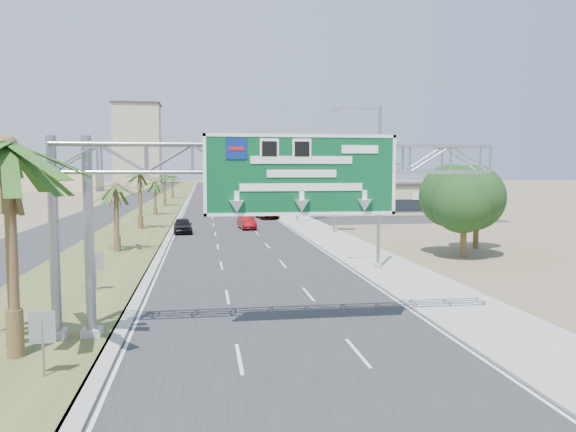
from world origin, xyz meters
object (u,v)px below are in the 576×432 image
at_px(palm_near, 7,146).
at_px(pole_sign_red_far, 284,169).
at_px(car_mid_lane, 247,222).
at_px(signal_mast, 259,179).
at_px(car_far, 217,200).
at_px(pole_sign_red_near, 334,161).
at_px(store_building, 381,199).
at_px(pole_sign_blue, 313,177).
at_px(car_left_lane, 183,226).
at_px(sign_gantry, 258,173).
at_px(car_right_lane, 267,213).

xyz_separation_m(palm_near, pole_sign_red_far, (19.19, 72.24, -0.58)).
height_order(palm_near, car_mid_lane, palm_near).
xyz_separation_m(signal_mast, car_far, (-5.81, 18.09, -4.04)).
bearing_deg(pole_sign_red_near, signal_mast, 98.26).
relative_size(store_building, car_far, 3.23).
bearing_deg(pole_sign_red_near, pole_sign_red_far, 89.24).
bearing_deg(car_mid_lane, pole_sign_red_far, 70.17).
bearing_deg(car_mid_lane, store_building, 37.14).
height_order(pole_sign_blue, pole_sign_red_far, pole_sign_red_far).
height_order(signal_mast, car_mid_lane, signal_mast).
height_order(car_far, pole_sign_red_near, pole_sign_red_near).
bearing_deg(palm_near, store_building, 61.72).
bearing_deg(pole_sign_red_near, car_far, 101.96).
xyz_separation_m(car_left_lane, pole_sign_blue, (15.32, 12.03, 4.50)).
xyz_separation_m(car_mid_lane, pole_sign_blue, (8.85, 9.07, 4.57)).
relative_size(car_left_lane, car_mid_lane, 1.06).
bearing_deg(pole_sign_blue, store_building, 39.47).
height_order(sign_gantry, car_far, sign_gantry).
relative_size(signal_mast, car_left_lane, 2.34).
bearing_deg(signal_mast, pole_sign_blue, -72.26).
distance_m(car_far, pole_sign_red_near, 49.27).
height_order(pole_sign_red_near, pole_sign_blue, pole_sign_red_near).
xyz_separation_m(car_left_lane, car_mid_lane, (6.47, 2.97, -0.06)).
relative_size(palm_near, store_building, 0.46).
relative_size(signal_mast, car_far, 1.84).
distance_m(palm_near, pole_sign_red_far, 74.75).
bearing_deg(car_mid_lane, pole_sign_red_near, -36.52).
bearing_deg(store_building, car_mid_lane, -137.71).
xyz_separation_m(sign_gantry, car_right_lane, (5.91, 49.19, -5.35)).
bearing_deg(pole_sign_red_near, store_building, 62.23).
bearing_deg(car_mid_lane, palm_near, -110.19).
relative_size(car_right_lane, pole_sign_blue, 0.71).
bearing_deg(pole_sign_red_far, car_far, 137.27).
distance_m(car_left_lane, pole_sign_blue, 19.99).
bearing_deg(car_right_lane, car_mid_lane, -112.70).
distance_m(car_mid_lane, pole_sign_blue, 13.47).
distance_m(palm_near, pole_sign_red_near, 39.01).
distance_m(store_building, car_mid_lane, 27.96).
xyz_separation_m(car_right_lane, pole_sign_red_far, (5.14, 21.12, 5.64)).
bearing_deg(signal_mast, pole_sign_red_near, -81.74).
relative_size(car_right_lane, pole_sign_red_far, 0.63).
xyz_separation_m(car_mid_lane, car_far, (-1.98, 42.85, 0.12)).
distance_m(sign_gantry, pole_sign_red_near, 34.01).
relative_size(car_mid_lane, pole_sign_red_far, 0.52).
relative_size(pole_sign_red_near, pole_sign_blue, 1.24).
bearing_deg(car_right_lane, pole_sign_red_near, -80.91).
xyz_separation_m(sign_gantry, palm_near, (-8.14, -1.93, 0.87)).
xyz_separation_m(store_building, pole_sign_red_near, (-12.51, -23.76, 5.03)).
height_order(palm_near, car_far, palm_near).
bearing_deg(sign_gantry, car_mid_lane, 86.31).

